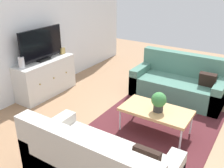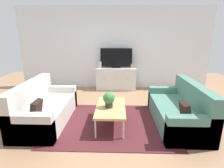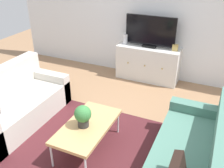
{
  "view_description": "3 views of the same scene",
  "coord_description": "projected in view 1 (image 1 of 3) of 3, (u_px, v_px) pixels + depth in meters",
  "views": [
    {
      "loc": [
        -3.28,
        -1.51,
        2.37
      ],
      "look_at": [
        0.0,
        0.6,
        0.65
      ],
      "focal_mm": 41.01,
      "sensor_mm": 36.0,
      "label": 1
    },
    {
      "loc": [
        0.13,
        -3.45,
        1.8
      ],
      "look_at": [
        0.0,
        0.6,
        0.65
      ],
      "focal_mm": 27.95,
      "sensor_mm": 36.0,
      "label": 2
    },
    {
      "loc": [
        1.46,
        -2.63,
        2.51
      ],
      "look_at": [
        0.0,
        0.6,
        0.65
      ],
      "focal_mm": 40.8,
      "sensor_mm": 36.0,
      "label": 3
    }
  ],
  "objects": [
    {
      "name": "ground_plane",
      "position": [
        142.0,
        128.0,
        4.23
      ],
      "size": [
        10.0,
        10.0,
        0.0
      ],
      "primitive_type": "plane",
      "color": "#997251"
    },
    {
      "name": "wall_back",
      "position": [
        27.0,
        29.0,
        4.94
      ],
      "size": [
        6.4,
        0.12,
        2.7
      ],
      "primitive_type": "cube",
      "color": "white",
      "rests_on": "ground_plane"
    },
    {
      "name": "area_rug",
      "position": [
        151.0,
        130.0,
        4.15
      ],
      "size": [
        2.5,
        1.9,
        0.01
      ],
      "primitive_type": "cube",
      "color": "#4C1E23",
      "rests_on": "ground_plane"
    },
    {
      "name": "couch_right_side",
      "position": [
        179.0,
        84.0,
        5.17
      ],
      "size": [
        0.85,
        1.77,
        0.87
      ],
      "color": "#4C7A6B",
      "rests_on": "ground_plane"
    },
    {
      "name": "coffee_table",
      "position": [
        156.0,
        111.0,
        3.96
      ],
      "size": [
        0.58,
        1.08,
        0.41
      ],
      "color": "tan",
      "rests_on": "ground_plane"
    },
    {
      "name": "potted_plant",
      "position": [
        159.0,
        101.0,
        3.83
      ],
      "size": [
        0.23,
        0.23,
        0.31
      ],
      "color": "#2D2D2D",
      "rests_on": "coffee_table"
    },
    {
      "name": "tv_console",
      "position": [
        46.0,
        77.0,
        5.26
      ],
      "size": [
        1.31,
        0.47,
        0.74
      ],
      "color": "silver",
      "rests_on": "ground_plane"
    },
    {
      "name": "flat_screen_tv",
      "position": [
        41.0,
        45.0,
        4.99
      ],
      "size": [
        1.04,
        0.16,
        0.64
      ],
      "color": "black",
      "rests_on": "tv_console"
    },
    {
      "name": "glass_vase",
      "position": [
        21.0,
        63.0,
        4.66
      ],
      "size": [
        0.11,
        0.11,
        0.21
      ],
      "primitive_type": "cylinder",
      "color": "silver",
      "rests_on": "tv_console"
    },
    {
      "name": "mantel_clock",
      "position": [
        62.0,
        51.0,
        5.5
      ],
      "size": [
        0.11,
        0.07,
        0.13
      ],
      "primitive_type": "cube",
      "color": "tan",
      "rests_on": "tv_console"
    }
  ]
}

